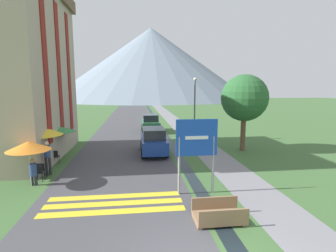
% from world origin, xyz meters
% --- Properties ---
extents(ground_plane, '(160.00, 160.00, 0.00)m').
position_xyz_m(ground_plane, '(0.00, 20.00, 0.00)').
color(ground_plane, '#3D6033').
extents(road, '(6.40, 60.00, 0.01)m').
position_xyz_m(road, '(-2.50, 30.00, 0.00)').
color(road, '#424247').
rests_on(road, ground_plane).
extents(footpath, '(2.20, 60.00, 0.01)m').
position_xyz_m(footpath, '(3.60, 30.00, 0.00)').
color(footpath, slate).
rests_on(footpath, ground_plane).
extents(drainage_channel, '(0.60, 60.00, 0.00)m').
position_xyz_m(drainage_channel, '(1.20, 30.00, 0.00)').
color(drainage_channel, black).
rests_on(drainage_channel, ground_plane).
extents(crosswalk_marking, '(5.44, 1.84, 0.01)m').
position_xyz_m(crosswalk_marking, '(-2.50, 4.06, 0.01)').
color(crosswalk_marking, yellow).
rests_on(crosswalk_marking, ground_plane).
extents(mountain_distant, '(76.00, 76.00, 26.98)m').
position_xyz_m(mountain_distant, '(4.64, 97.91, 13.49)').
color(mountain_distant, slate).
rests_on(mountain_distant, ground_plane).
extents(hotel_building, '(6.33, 9.85, 11.25)m').
position_xyz_m(hotel_building, '(-9.40, 12.00, 6.06)').
color(hotel_building, tan).
rests_on(hotel_building, ground_plane).
extents(road_sign, '(1.79, 0.11, 3.26)m').
position_xyz_m(road_sign, '(0.95, 4.68, 2.16)').
color(road_sign, gray).
rests_on(road_sign, ground_plane).
extents(footbridge, '(1.70, 1.10, 0.65)m').
position_xyz_m(footbridge, '(1.20, 2.24, 0.23)').
color(footbridge, '#846647').
rests_on(footbridge, ground_plane).
extents(parked_car_near, '(1.78, 4.08, 1.82)m').
position_xyz_m(parked_car_near, '(-0.40, 11.77, 0.91)').
color(parked_car_near, navy).
rests_on(parked_car_near, ground_plane).
extents(parked_car_far, '(1.84, 3.81, 1.82)m').
position_xyz_m(parked_car_far, '(-0.10, 20.82, 0.91)').
color(parked_car_far, '#28663D').
rests_on(parked_car_far, ground_plane).
extents(cafe_chair_near_right, '(0.40, 0.40, 0.85)m').
position_xyz_m(cafe_chair_near_right, '(-6.33, 7.33, 0.51)').
color(cafe_chair_near_right, black).
rests_on(cafe_chair_near_right, ground_plane).
extents(cafe_chair_far_left, '(0.40, 0.40, 0.85)m').
position_xyz_m(cafe_chair_far_left, '(-6.44, 10.00, 0.51)').
color(cafe_chair_far_left, black).
rests_on(cafe_chair_far_left, ground_plane).
extents(cafe_chair_near_left, '(0.40, 0.40, 0.85)m').
position_xyz_m(cafe_chair_near_left, '(-6.33, 7.03, 0.51)').
color(cafe_chair_near_left, black).
rests_on(cafe_chair_near_left, ground_plane).
extents(cafe_umbrella_front_orange, '(1.95, 1.95, 2.12)m').
position_xyz_m(cafe_umbrella_front_orange, '(-6.51, 6.49, 1.91)').
color(cafe_umbrella_front_orange, '#B7B2A8').
rests_on(cafe_umbrella_front_orange, ground_plane).
extents(cafe_umbrella_middle_yellow, '(2.30, 2.30, 2.44)m').
position_xyz_m(cafe_umbrella_middle_yellow, '(-6.83, 9.13, 2.19)').
color(cafe_umbrella_middle_yellow, '#B7B2A8').
rests_on(cafe_umbrella_middle_yellow, ground_plane).
extents(cafe_umbrella_rear_green, '(2.47, 2.47, 2.12)m').
position_xyz_m(cafe_umbrella_rear_green, '(-6.73, 11.49, 1.92)').
color(cafe_umbrella_rear_green, '#B7B2A8').
rests_on(cafe_umbrella_rear_green, ground_plane).
extents(person_seated_far, '(0.32, 0.32, 1.28)m').
position_xyz_m(person_seated_far, '(-6.42, 6.54, 0.71)').
color(person_seated_far, '#282833').
rests_on(person_seated_far, ground_plane).
extents(person_standing_terrace, '(0.32, 0.32, 1.80)m').
position_xyz_m(person_standing_terrace, '(-6.21, 7.99, 1.05)').
color(person_standing_terrace, '#282833').
rests_on(person_standing_terrace, ground_plane).
extents(person_seated_near, '(0.32, 0.32, 1.23)m').
position_xyz_m(person_seated_near, '(-6.95, 9.50, 0.68)').
color(person_seated_near, '#282833').
rests_on(person_seated_near, ground_plane).
extents(streetlamp, '(0.28, 0.28, 5.38)m').
position_xyz_m(streetlamp, '(3.38, 15.74, 3.18)').
color(streetlamp, '#515156').
rests_on(streetlamp, ground_plane).
extents(tree_by_path, '(3.32, 3.32, 5.50)m').
position_xyz_m(tree_by_path, '(6.10, 11.91, 3.81)').
color(tree_by_path, brown).
rests_on(tree_by_path, ground_plane).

